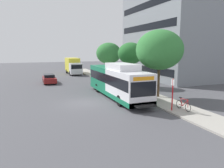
{
  "coord_description": "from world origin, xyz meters",
  "views": [
    {
      "loc": [
        -4.61,
        -19.18,
        5.05
      ],
      "look_at": [
        2.9,
        0.39,
        1.6
      ],
      "focal_mm": 33.97,
      "sensor_mm": 36.0,
      "label": 1
    }
  ],
  "objects_px": {
    "bicycle_parked": "(183,105)",
    "street_tree_far_block": "(109,53)",
    "transit_bus": "(117,81)",
    "street_tree_mid_block": "(131,54)",
    "bus_stop_sign_pole": "(173,92)",
    "parked_car_far_lane": "(49,79)",
    "box_truck_background": "(73,66)",
    "street_tree_near_stop": "(159,50)"
  },
  "relations": [
    {
      "from": "street_tree_far_block",
      "to": "box_truck_background",
      "type": "xyz_separation_m",
      "value": [
        -4.67,
        8.53,
        -2.6
      ]
    },
    {
      "from": "transit_bus",
      "to": "box_truck_background",
      "type": "bearing_deg",
      "value": 90.73
    },
    {
      "from": "parked_car_far_lane",
      "to": "box_truck_background",
      "type": "xyz_separation_m",
      "value": [
        5.64,
        10.47,
        1.08
      ]
    },
    {
      "from": "bicycle_parked",
      "to": "street_tree_mid_block",
      "type": "height_order",
      "value": "street_tree_mid_block"
    },
    {
      "from": "bicycle_parked",
      "to": "street_tree_near_stop",
      "type": "xyz_separation_m",
      "value": [
        0.81,
        4.98,
        4.42
      ]
    },
    {
      "from": "street_tree_mid_block",
      "to": "parked_car_far_lane",
      "type": "relative_size",
      "value": 1.29
    },
    {
      "from": "street_tree_mid_block",
      "to": "bicycle_parked",
      "type": "bearing_deg",
      "value": -95.66
    },
    {
      "from": "bicycle_parked",
      "to": "transit_bus",
      "type": "bearing_deg",
      "value": 114.02
    },
    {
      "from": "street_tree_near_stop",
      "to": "street_tree_mid_block",
      "type": "bearing_deg",
      "value": 86.75
    },
    {
      "from": "street_tree_near_stop",
      "to": "bicycle_parked",
      "type": "bearing_deg",
      "value": -99.26
    },
    {
      "from": "transit_bus",
      "to": "parked_car_far_lane",
      "type": "xyz_separation_m",
      "value": [
        -5.93,
        12.48,
        -1.04
      ]
    },
    {
      "from": "bicycle_parked",
      "to": "parked_car_far_lane",
      "type": "relative_size",
      "value": 0.39
    },
    {
      "from": "bicycle_parked",
      "to": "street_tree_far_block",
      "type": "distance_m",
      "value": 21.69
    },
    {
      "from": "transit_bus",
      "to": "bus_stop_sign_pole",
      "type": "bearing_deg",
      "value": -72.5
    },
    {
      "from": "street_tree_mid_block",
      "to": "box_truck_background",
      "type": "relative_size",
      "value": 0.83
    },
    {
      "from": "transit_bus",
      "to": "street_tree_near_stop",
      "type": "xyz_separation_m",
      "value": [
        3.88,
        -1.92,
        3.28
      ]
    },
    {
      "from": "bicycle_parked",
      "to": "street_tree_mid_block",
      "type": "relative_size",
      "value": 0.3
    },
    {
      "from": "box_truck_background",
      "to": "bicycle_parked",
      "type": "bearing_deg",
      "value": -83.56
    },
    {
      "from": "street_tree_near_stop",
      "to": "street_tree_far_block",
      "type": "distance_m",
      "value": 16.36
    },
    {
      "from": "street_tree_mid_block",
      "to": "bus_stop_sign_pole",
      "type": "bearing_deg",
      "value": -100.17
    },
    {
      "from": "bus_stop_sign_pole",
      "to": "parked_car_far_lane",
      "type": "relative_size",
      "value": 0.58
    },
    {
      "from": "transit_bus",
      "to": "bus_stop_sign_pole",
      "type": "height_order",
      "value": "transit_bus"
    },
    {
      "from": "street_tree_mid_block",
      "to": "street_tree_far_block",
      "type": "height_order",
      "value": "street_tree_far_block"
    },
    {
      "from": "transit_bus",
      "to": "street_tree_far_block",
      "type": "bearing_deg",
      "value": 73.14
    },
    {
      "from": "transit_bus",
      "to": "street_tree_mid_block",
      "type": "relative_size",
      "value": 2.1
    },
    {
      "from": "transit_bus",
      "to": "bicycle_parked",
      "type": "relative_size",
      "value": 6.96
    },
    {
      "from": "bus_stop_sign_pole",
      "to": "street_tree_far_block",
      "type": "relative_size",
      "value": 0.43
    },
    {
      "from": "transit_bus",
      "to": "box_truck_background",
      "type": "relative_size",
      "value": 1.75
    },
    {
      "from": "transit_bus",
      "to": "parked_car_far_lane",
      "type": "relative_size",
      "value": 2.72
    },
    {
      "from": "bus_stop_sign_pole",
      "to": "bicycle_parked",
      "type": "relative_size",
      "value": 1.48
    },
    {
      "from": "street_tree_mid_block",
      "to": "box_truck_background",
      "type": "distance_m",
      "value": 18.15
    },
    {
      "from": "parked_car_far_lane",
      "to": "box_truck_background",
      "type": "relative_size",
      "value": 0.64
    },
    {
      "from": "transit_bus",
      "to": "box_truck_background",
      "type": "xyz_separation_m",
      "value": [
        -0.29,
        22.95,
        0.04
      ]
    },
    {
      "from": "bus_stop_sign_pole",
      "to": "street_tree_near_stop",
      "type": "relative_size",
      "value": 0.38
    },
    {
      "from": "transit_bus",
      "to": "parked_car_far_lane",
      "type": "distance_m",
      "value": 13.86
    },
    {
      "from": "street_tree_mid_block",
      "to": "box_truck_background",
      "type": "bearing_deg",
      "value": 104.88
    },
    {
      "from": "street_tree_near_stop",
      "to": "transit_bus",
      "type": "bearing_deg",
      "value": 153.72
    },
    {
      "from": "bicycle_parked",
      "to": "bus_stop_sign_pole",
      "type": "bearing_deg",
      "value": 167.44
    },
    {
      "from": "box_truck_background",
      "to": "street_tree_far_block",
      "type": "bearing_deg",
      "value": -61.31
    },
    {
      "from": "bus_stop_sign_pole",
      "to": "street_tree_far_block",
      "type": "xyz_separation_m",
      "value": [
        2.27,
        21.11,
        2.69
      ]
    },
    {
      "from": "transit_bus",
      "to": "parked_car_far_lane",
      "type": "bearing_deg",
      "value": 115.43
    },
    {
      "from": "transit_bus",
      "to": "bus_stop_sign_pole",
      "type": "xyz_separation_m",
      "value": [
        2.11,
        -6.68,
        -0.05
      ]
    }
  ]
}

